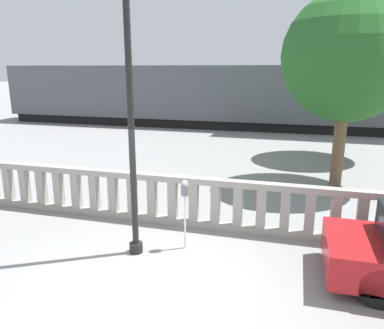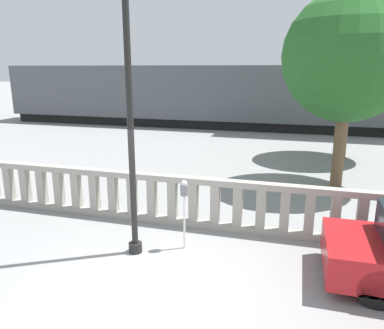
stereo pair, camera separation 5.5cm
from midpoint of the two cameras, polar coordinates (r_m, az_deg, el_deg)
ground_plane at (r=6.68m, az=-8.91°, el=-18.27°), size 160.00×160.00×0.00m
balustrade at (r=8.76m, az=-1.52°, el=-5.56°), size 13.70×0.24×1.18m
lamppost at (r=6.96m, az=-10.02°, el=18.16°), size 0.41×0.41×6.30m
parking_meter at (r=7.45m, az=-1.31°, el=-4.69°), size 0.15×0.15×1.45m
train_near at (r=23.75m, az=-0.25°, el=10.57°), size 24.30×2.83×4.34m
train_far at (r=35.44m, az=2.55°, el=11.80°), size 25.53×3.13×4.28m
tree_left at (r=16.14m, az=22.61°, el=13.01°), size 3.70×3.70×5.34m
tree_right at (r=12.12m, az=22.49°, el=14.90°), size 3.80×3.80×5.82m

